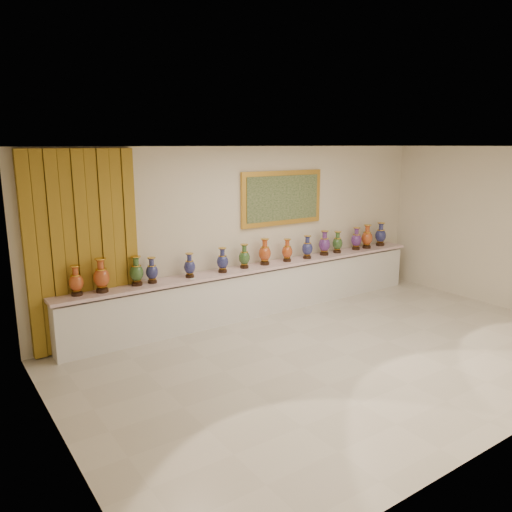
# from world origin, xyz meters

# --- Properties ---
(ground) EXTENTS (8.00, 8.00, 0.00)m
(ground) POSITION_xyz_m (0.00, 0.00, 0.00)
(ground) COLOR beige
(ground) RESTS_ON ground
(room) EXTENTS (8.00, 8.00, 8.00)m
(room) POSITION_xyz_m (-2.44, 2.44, 1.59)
(room) COLOR beige
(room) RESTS_ON ground
(counter) EXTENTS (7.28, 0.48, 0.90)m
(counter) POSITION_xyz_m (0.00, 2.27, 0.44)
(counter) COLOR white
(counter) RESTS_ON ground
(vase_0) EXTENTS (0.27, 0.27, 0.44)m
(vase_0) POSITION_xyz_m (-3.21, 2.26, 1.10)
(vase_0) COLOR black
(vase_0) RESTS_ON counter
(vase_1) EXTENTS (0.29, 0.29, 0.51)m
(vase_1) POSITION_xyz_m (-2.86, 2.22, 1.13)
(vase_1) COLOR black
(vase_1) RESTS_ON counter
(vase_2) EXTENTS (0.27, 0.27, 0.46)m
(vase_2) POSITION_xyz_m (-2.30, 2.28, 1.11)
(vase_2) COLOR black
(vase_2) RESTS_ON counter
(vase_3) EXTENTS (0.21, 0.21, 0.41)m
(vase_3) POSITION_xyz_m (-2.05, 2.27, 1.08)
(vase_3) COLOR black
(vase_3) RESTS_ON counter
(vase_4) EXTENTS (0.24, 0.24, 0.40)m
(vase_4) POSITION_xyz_m (-1.41, 2.24, 1.08)
(vase_4) COLOR black
(vase_4) RESTS_ON counter
(vase_5) EXTENTS (0.24, 0.24, 0.43)m
(vase_5) POSITION_xyz_m (-0.79, 2.22, 1.09)
(vase_5) COLOR black
(vase_5) RESTS_ON counter
(vase_6) EXTENTS (0.24, 0.24, 0.43)m
(vase_6) POSITION_xyz_m (-0.32, 2.26, 1.09)
(vase_6) COLOR black
(vase_6) RESTS_ON counter
(vase_7) EXTENTS (0.28, 0.28, 0.48)m
(vase_7) POSITION_xyz_m (0.12, 2.27, 1.11)
(vase_7) COLOR black
(vase_7) RESTS_ON counter
(vase_8) EXTENTS (0.24, 0.24, 0.42)m
(vase_8) POSITION_xyz_m (0.62, 2.24, 1.09)
(vase_8) COLOR black
(vase_8) RESTS_ON counter
(vase_9) EXTENTS (0.26, 0.26, 0.44)m
(vase_9) POSITION_xyz_m (1.08, 2.22, 1.10)
(vase_9) COLOR black
(vase_9) RESTS_ON counter
(vase_10) EXTENTS (0.24, 0.24, 0.49)m
(vase_10) POSITION_xyz_m (1.55, 2.26, 1.12)
(vase_10) COLOR black
(vase_10) RESTS_ON counter
(vase_11) EXTENTS (0.25, 0.25, 0.44)m
(vase_11) POSITION_xyz_m (1.91, 2.27, 1.10)
(vase_11) COLOR black
(vase_11) RESTS_ON counter
(vase_12) EXTENTS (0.25, 0.25, 0.46)m
(vase_12) POSITION_xyz_m (2.45, 2.28, 1.11)
(vase_12) COLOR black
(vase_12) RESTS_ON counter
(vase_13) EXTENTS (0.28, 0.28, 0.50)m
(vase_13) POSITION_xyz_m (2.74, 2.25, 1.12)
(vase_13) COLOR black
(vase_13) RESTS_ON counter
(vase_14) EXTENTS (0.30, 0.30, 0.50)m
(vase_14) POSITION_xyz_m (3.19, 2.28, 1.12)
(vase_14) COLOR black
(vase_14) RESTS_ON counter
(label_card) EXTENTS (0.10, 0.06, 0.00)m
(label_card) POSITION_xyz_m (-1.41, 2.13, 0.90)
(label_card) COLOR white
(label_card) RESTS_ON counter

